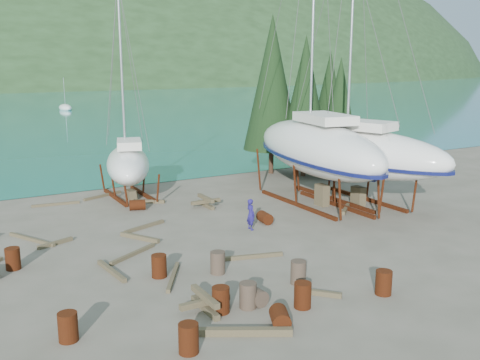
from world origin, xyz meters
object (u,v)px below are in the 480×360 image
large_sailboat_far (353,152)px  small_sailboat_shore (128,163)px  large_sailboat_near (317,147)px  worker (251,214)px

large_sailboat_far → small_sailboat_shore: large_sailboat_far is taller
large_sailboat_near → worker: size_ratio=13.21×
large_sailboat_near → worker: bearing=-146.9°
small_sailboat_shore → worker: size_ratio=8.25×
large_sailboat_far → small_sailboat_shore: bearing=126.7°
worker → large_sailboat_far: bearing=-79.5°
large_sailboat_near → small_sailboat_shore: large_sailboat_near is taller
large_sailboat_near → large_sailboat_far: 2.14m
large_sailboat_near → worker: 6.93m
large_sailboat_far → small_sailboat_shore: size_ratio=1.46×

